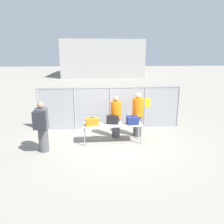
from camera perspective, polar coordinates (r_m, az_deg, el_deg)
name	(u,v)px	position (r m, az deg, el deg)	size (l,w,h in m)	color
ground_plane	(114,143)	(8.41, 0.54, -8.19)	(120.00, 120.00, 0.00)	gray
fence_section	(111,107)	(9.81, -0.39, 1.31)	(6.39, 0.07, 1.90)	gray
inspection_table	(113,126)	(8.28, 0.14, -3.59)	(2.25, 0.62, 0.72)	silver
suitcase_orange	(92,122)	(8.14, -5.17, -2.54)	(0.51, 0.37, 0.31)	orange
suitcase_black	(113,120)	(8.28, 0.15, -2.02)	(0.48, 0.30, 0.35)	black
suitcase_navy	(132,120)	(8.29, 5.37, -2.15)	(0.45, 0.39, 0.33)	navy
traveler_hooded	(42,125)	(7.74, -17.86, -3.30)	(0.44, 0.68, 1.77)	#4C4C51
security_worker_near	(116,116)	(8.77, 1.01, -1.11)	(0.42, 0.42, 1.71)	#4C4C51
security_worker_far	(138,114)	(8.93, 6.76, -0.51)	(0.45, 0.45, 1.82)	#4C4C51
utility_trailer	(142,111)	(11.51, 7.79, 0.20)	(4.19, 1.99, 0.71)	silver
distant_hangar	(101,58)	(38.39, -2.82, 13.82)	(12.11, 13.57, 5.46)	#999993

